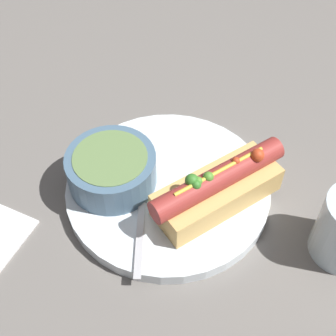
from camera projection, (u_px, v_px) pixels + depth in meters
The scene contains 5 objects.
ground_plane at pixel (168, 193), 0.61m from camera, with size 4.00×4.00×0.00m, color slate.
dinner_plate at pixel (168, 189), 0.61m from camera, with size 0.26×0.26×0.02m.
hot_dog at pixel (218, 188), 0.56m from camera, with size 0.18×0.11×0.07m.
soup_bowl at pixel (111, 168), 0.59m from camera, with size 0.11×0.11×0.05m.
spoon at pixel (143, 189), 0.59m from camera, with size 0.15×0.12×0.01m.
Camera 1 is at (-0.30, -0.23, 0.49)m, focal length 50.00 mm.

